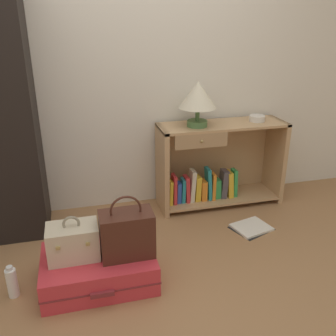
% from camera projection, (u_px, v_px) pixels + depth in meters
% --- Properties ---
extents(ground_plane, '(9.00, 9.00, 0.00)m').
position_uv_depth(ground_plane, '(172.00, 311.00, 2.19)').
color(ground_plane, '#9E7047').
extents(back_wall, '(6.40, 0.10, 2.60)m').
position_uv_depth(back_wall, '(125.00, 57.00, 3.05)').
color(back_wall, silver).
rests_on(back_wall, ground_plane).
extents(bookshelf, '(1.12, 0.38, 0.75)m').
position_uv_depth(bookshelf, '(215.00, 166.00, 3.36)').
color(bookshelf, tan).
rests_on(bookshelf, ground_plane).
extents(table_lamp, '(0.31, 0.31, 0.37)m').
position_uv_depth(table_lamp, '(198.00, 97.00, 3.03)').
color(table_lamp, '#4C7542').
rests_on(table_lamp, bookshelf).
extents(bowl, '(0.14, 0.14, 0.05)m').
position_uv_depth(bowl, '(257.00, 118.00, 3.27)').
color(bowl, silver).
rests_on(bowl, bookshelf).
extents(suitcase_large, '(0.72, 0.51, 0.20)m').
position_uv_depth(suitcase_large, '(99.00, 268.00, 2.40)').
color(suitcase_large, '#D1333D').
rests_on(suitcase_large, ground_plane).
extents(train_case, '(0.31, 0.22, 0.29)m').
position_uv_depth(train_case, '(73.00, 242.00, 2.31)').
color(train_case, beige).
rests_on(train_case, suitcase_large).
extents(handbag, '(0.33, 0.19, 0.41)m').
position_uv_depth(handbag, '(127.00, 234.00, 2.32)').
color(handbag, '#472319').
rests_on(handbag, suitcase_large).
extents(bottle, '(0.07, 0.07, 0.22)m').
position_uv_depth(bottle, '(12.00, 282.00, 2.28)').
color(bottle, white).
rests_on(bottle, ground_plane).
extents(open_book_on_floor, '(0.37, 0.34, 0.02)m').
position_uv_depth(open_book_on_floor, '(251.00, 228.00, 3.04)').
color(open_book_on_floor, white).
rests_on(open_book_on_floor, ground_plane).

